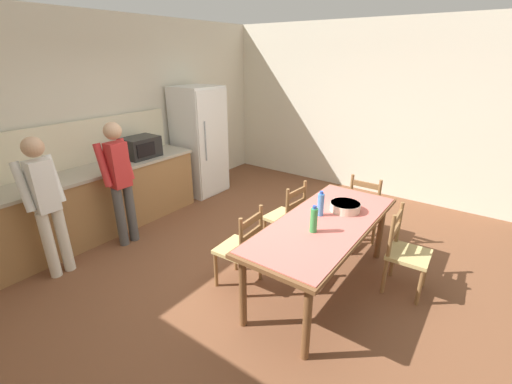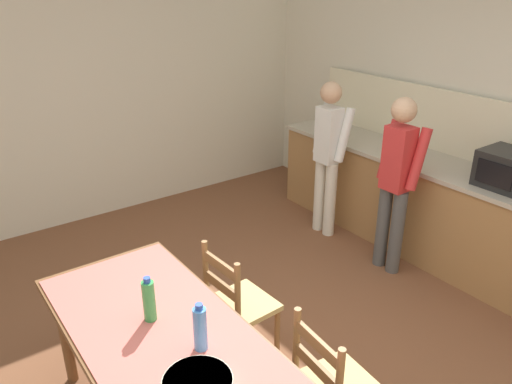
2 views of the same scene
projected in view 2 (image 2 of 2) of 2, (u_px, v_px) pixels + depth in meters
ground_plane at (280, 379)px, 3.39m from camera, size 8.32×8.32×0.00m
wall_left at (89, 86)px, 5.23m from camera, size 0.12×5.20×2.90m
kitchen_counter at (414, 202)px, 4.92m from camera, size 3.22×0.66×0.93m
counter_splashback at (445, 122)px, 4.78m from camera, size 3.18×0.03×0.60m
dining_table at (174, 358)px, 2.59m from camera, size 2.09×0.85×0.78m
bottle_near_centre at (149, 300)px, 2.70m from camera, size 0.07×0.07×0.27m
bottle_off_centre at (200, 328)px, 2.48m from camera, size 0.07×0.07×0.27m
chair_side_far_left at (238, 305)px, 3.42m from camera, size 0.44×0.42×0.91m
person_at_sink at (328, 151)px, 4.99m from camera, size 0.40×0.28×1.60m
person_at_counter at (397, 177)px, 4.33m from camera, size 0.40×0.28×1.61m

